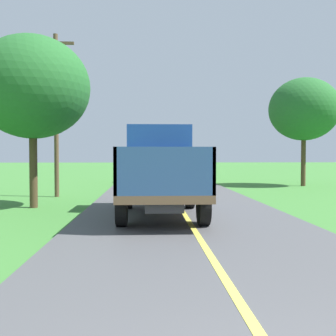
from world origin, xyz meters
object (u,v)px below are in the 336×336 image
object	(u,v)px
banana_truck_far	(156,161)
roadside_tree_mid_right	(33,88)
banana_truck_near	(159,168)
roadside_tree_far_left	(304,109)
utility_pole_roadside	(56,111)

from	to	relation	value
banana_truck_far	roadside_tree_mid_right	bearing A→B (deg)	-110.73
banana_truck_near	banana_truck_far	xyz separation A→B (m)	(0.21, 14.19, -0.00)
banana_truck_far	roadside_tree_far_left	distance (m)	9.93
banana_truck_far	roadside_tree_mid_right	distance (m)	13.52
banana_truck_near	banana_truck_far	bearing A→B (deg)	89.15
banana_truck_far	roadside_tree_mid_right	xyz separation A→B (m)	(-4.68, -12.36, 2.83)
roadside_tree_mid_right	banana_truck_near	bearing A→B (deg)	-22.18
banana_truck_far	roadside_tree_far_left	xyz separation A→B (m)	(8.92, -2.95, 3.20)
utility_pole_roadside	roadside_tree_far_left	distance (m)	14.77
banana_truck_far	utility_pole_roadside	world-z (taller)	utility_pole_roadside
banana_truck_far	utility_pole_roadside	xyz separation A→B (m)	(-4.70, -8.60, 2.43)
banana_truck_near	roadside_tree_far_left	size ratio (longest dim) A/B	0.88
banana_truck_near	roadside_tree_mid_right	distance (m)	5.59
banana_truck_near	roadside_tree_far_left	bearing A→B (deg)	50.88
roadside_tree_mid_right	roadside_tree_far_left	bearing A→B (deg)	34.67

